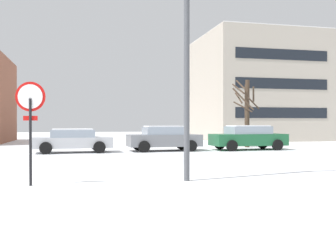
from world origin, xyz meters
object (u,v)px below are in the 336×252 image
(street_lamp, at_px, (196,42))
(parked_car_silver, at_px, (73,140))
(parked_car_gray, at_px, (164,138))
(parked_car_green, at_px, (248,137))
(stop_sign, at_px, (30,113))

(street_lamp, xyz_separation_m, parked_car_silver, (-3.46, 11.46, -3.19))
(parked_car_silver, relative_size, parked_car_gray, 1.01)
(street_lamp, relative_size, parked_car_gray, 1.53)
(street_lamp, relative_size, parked_car_green, 1.42)
(parked_car_silver, relative_size, parked_car_green, 0.94)
(stop_sign, height_order, parked_car_gray, stop_sign)
(parked_car_silver, distance_m, parked_car_gray, 5.12)
(parked_car_silver, xyz_separation_m, parked_car_gray, (5.11, 0.13, 0.07))
(parked_car_silver, bearing_deg, stop_sign, -94.71)
(stop_sign, height_order, street_lamp, street_lamp)
(stop_sign, xyz_separation_m, parked_car_green, (11.17, 11.25, -1.11))
(parked_car_silver, bearing_deg, parked_car_gray, 1.45)
(stop_sign, height_order, parked_car_green, stop_sign)
(stop_sign, distance_m, parked_car_gray, 13.06)
(street_lamp, bearing_deg, stop_sign, 179.11)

